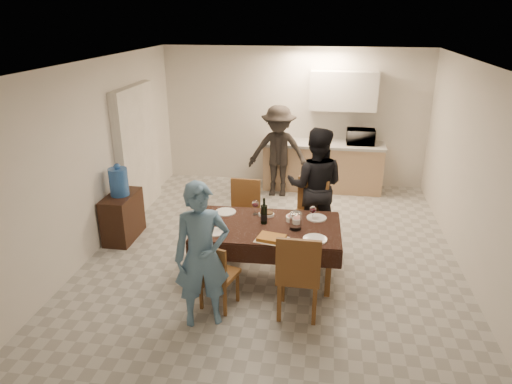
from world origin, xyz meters
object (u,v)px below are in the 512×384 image
person_near (202,256)px  person_far (315,186)px  console (123,217)px  wine_bottle (264,211)px  microwave (361,137)px  water_jug (119,182)px  water_pitcher (295,221)px  dining_table (267,228)px  person_kitchen (278,152)px  savoury_tart (272,238)px

person_near → person_far: 2.37m
console → wine_bottle: 2.35m
microwave → person_near: (-1.84, -4.29, -0.24)m
console → microwave: bearing=35.7°
water_jug → wine_bottle: water_jug is taller
person_near → person_far: person_far is taller
console → water_pitcher: (2.60, -0.73, 0.46)m
person_far → console: bearing=11.6°
dining_table → person_near: size_ratio=1.13×
dining_table → person_near: person_near is taller
water_jug → microwave: bearing=35.7°
wine_bottle → person_far: size_ratio=0.20×
dining_table → wine_bottle: 0.21m
console → person_kitchen: bearing=45.3°
person_near → savoury_tart: bearing=24.8°
savoury_tart → wine_bottle: bearing=109.2°
person_far → dining_table: bearing=66.5°
person_near → person_far: bearing=41.3°
water_pitcher → person_far: person_far is taller
water_pitcher → person_kitchen: bearing=100.5°
water_jug → microwave: microwave is taller
person_kitchen → dining_table: bearing=-86.4°
person_kitchen → water_pitcher: bearing=-79.5°
dining_table → water_pitcher: bearing=-9.9°
water_jug → savoury_tart: size_ratio=1.11×
water_jug → savoury_tart: water_jug is taller
console → person_near: bearing=-45.5°
console → person_far: person_far is taller
water_pitcher → microwave: bearing=74.0°
water_pitcher → microwave: size_ratio=0.44×
water_pitcher → person_near: 1.35m
person_near → person_kitchen: size_ratio=0.97×
microwave → person_far: (-0.74, -2.19, -0.19)m
console → water_jug: (0.00, 0.00, 0.55)m
water_jug → microwave: 4.37m
water_jug → person_near: (1.70, -1.73, -0.09)m
console → person_kitchen: (2.08, 2.10, 0.49)m
console → person_kitchen: size_ratio=0.45×
savoury_tart → person_kitchen: bearing=94.9°
dining_table → wine_bottle: (-0.05, 0.05, 0.20)m
dining_table → water_jug: 2.37m
water_jug → savoury_tart: 2.59m
water_jug → console: bearing=-90.0°
person_far → water_jug: bearing=11.6°
microwave → person_kitchen: person_kitchen is taller
person_near → person_kitchen: bearing=63.3°
dining_table → water_pitcher: size_ratio=8.28×
water_pitcher → savoury_tart: (-0.25, -0.33, -0.09)m
wine_bottle → person_far: 1.17m
microwave → person_far: 2.32m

